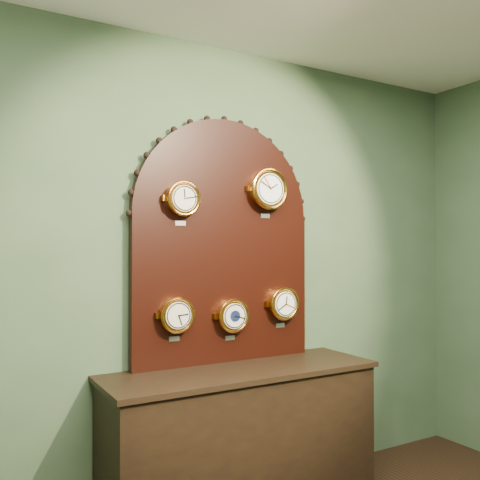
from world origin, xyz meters
TOP-DOWN VIEW (x-y plane):
  - wall_back at (0.00, 2.50)m, footprint 4.00×0.00m
  - shop_counter at (0.00, 2.23)m, footprint 1.60×0.50m
  - display_board at (0.00, 2.45)m, footprint 1.26×0.06m
  - roman_clock at (-0.31, 2.38)m, footprint 0.21×0.08m
  - arabic_clock at (0.28, 2.38)m, footprint 0.27×0.08m
  - hygrometer at (-0.35, 2.38)m, footprint 0.21×0.08m
  - barometer at (0.02, 2.38)m, footprint 0.21×0.08m
  - tide_clock at (0.40, 2.38)m, footprint 0.22×0.08m

SIDE VIEW (x-z plane):
  - shop_counter at x=0.00m, z-range 0.00..0.80m
  - barometer at x=0.02m, z-range 0.99..1.25m
  - hygrometer at x=-0.35m, z-range 1.02..1.28m
  - tide_clock at x=0.40m, z-range 1.04..1.31m
  - wall_back at x=0.00m, z-range -0.60..3.40m
  - display_board at x=0.00m, z-range 0.86..2.39m
  - roman_clock at x=-0.31m, z-range 1.69..1.95m
  - arabic_clock at x=0.28m, z-range 1.75..2.07m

